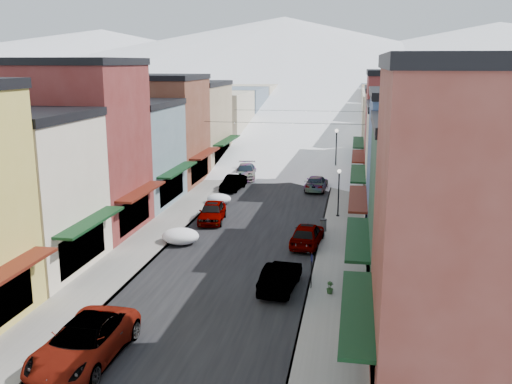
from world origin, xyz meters
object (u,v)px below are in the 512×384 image
at_px(car_dark_hatch, 233,183).
at_px(streetlamp_near, 339,187).
at_px(car_white_suv, 84,342).
at_px(car_green_sedan, 280,276).
at_px(car_silver_sedan, 212,212).
at_px(trash_can, 323,225).

bearing_deg(car_dark_hatch, streetlamp_near, -33.34).
xyz_separation_m(car_white_suv, car_green_sedan, (7.02, 9.07, -0.11)).
bearing_deg(car_silver_sedan, car_green_sedan, -66.94).
distance_m(car_green_sedan, streetlamp_near, 15.73).
xyz_separation_m(car_silver_sedan, car_dark_hatch, (-0.77, 11.31, -0.08)).
distance_m(car_white_suv, trash_can, 21.95).
bearing_deg(car_silver_sedan, car_dark_hatch, 87.65).
relative_size(car_dark_hatch, car_green_sedan, 0.96).
relative_size(car_white_suv, car_green_sedan, 1.35).
bearing_deg(streetlamp_near, car_green_sedan, -99.55).
bearing_deg(car_green_sedan, car_dark_hatch, -66.65).
bearing_deg(car_silver_sedan, streetlamp_near, 10.08).
bearing_deg(car_green_sedan, car_silver_sedan, -55.50).
height_order(car_white_suv, trash_can, car_white_suv).
height_order(car_white_suv, streetlamp_near, streetlamp_near).
bearing_deg(car_green_sedan, trash_can, -93.37).
height_order(car_silver_sedan, car_green_sedan, car_silver_sedan).
xyz_separation_m(car_white_suv, trash_can, (8.70, 20.16, -0.25)).
height_order(car_dark_hatch, trash_can, car_dark_hatch).
xyz_separation_m(trash_can, streetlamp_near, (0.92, 4.33, 1.96)).
bearing_deg(car_white_suv, trash_can, 67.82).
relative_size(car_silver_sedan, car_green_sedan, 1.02).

